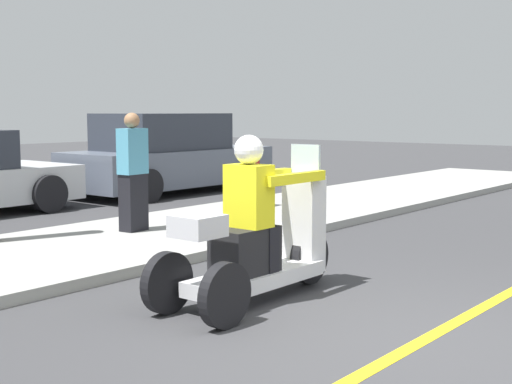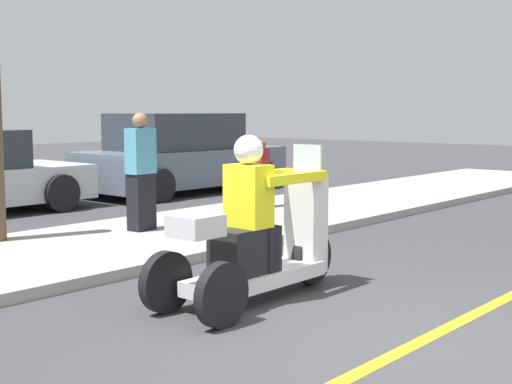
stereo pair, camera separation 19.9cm
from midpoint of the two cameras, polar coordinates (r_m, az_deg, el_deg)
ground_plane at (r=5.46m, az=13.49°, el=-11.87°), size 60.00×60.00×0.00m
lane_stripe at (r=5.62m, az=14.38°, el=-11.34°), size 24.00×0.12×0.01m
sidewalk_strip at (r=8.51m, az=-15.22°, el=-4.86°), size 28.00×2.80×0.12m
motorcycle_trike at (r=6.40m, az=1.00°, el=-3.98°), size 2.16×0.75×1.50m
spectator_end_of_line at (r=9.54m, az=-8.60°, el=1.44°), size 0.39×0.25×1.56m
spectator_near_curb at (r=11.68m, az=0.95°, el=1.38°), size 0.29×0.20×1.12m
parked_car_lot_left at (r=14.96m, az=-5.61°, el=2.91°), size 4.60×2.04×1.65m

